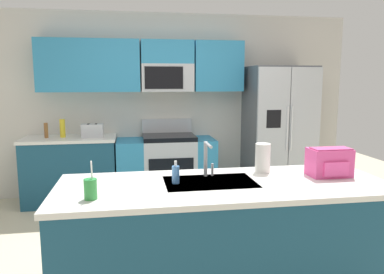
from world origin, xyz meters
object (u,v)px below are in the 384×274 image
object	(u,v)px
drink_cup_green	(91,189)
paper_towel_roll	(263,158)
refrigerator	(278,131)
backpack	(330,162)
toaster	(92,131)
soap_dispenser	(176,174)
bottle_yellow	(63,128)
sink_faucet	(207,156)
pepper_mill	(46,130)
range_oven	(166,167)

from	to	relation	value
drink_cup_green	paper_towel_roll	distance (m)	1.43
refrigerator	backpack	bearing A→B (deg)	-103.02
toaster	backpack	size ratio (longest dim) A/B	0.87
drink_cup_green	soap_dispenser	distance (m)	0.65
paper_towel_roll	backpack	size ratio (longest dim) A/B	0.75
bottle_yellow	sink_faucet	bearing A→B (deg)	-57.43
drink_cup_green	soap_dispenser	bearing A→B (deg)	25.77
pepper_mill	soap_dispenser	distance (m)	2.84
refrigerator	drink_cup_green	xyz separation A→B (m)	(-2.36, -2.66, 0.04)
pepper_mill	soap_dispenser	size ratio (longest dim) A/B	1.18
pepper_mill	range_oven	bearing A→B (deg)	0.09
toaster	soap_dispenser	distance (m)	2.54
backpack	paper_towel_roll	bearing A→B (deg)	156.66
toaster	drink_cup_green	distance (m)	2.69
refrigerator	bottle_yellow	distance (m)	3.01
toaster	drink_cup_green	world-z (taller)	drink_cup_green
backpack	sink_faucet	bearing A→B (deg)	172.46
pepper_mill	sink_faucet	world-z (taller)	sink_faucet
range_oven	toaster	distance (m)	1.13
refrigerator	sink_faucet	bearing A→B (deg)	-124.07
pepper_mill	bottle_yellow	xyz separation A→B (m)	(0.21, 0.02, 0.02)
range_oven	backpack	distance (m)	2.73
sink_faucet	backpack	bearing A→B (deg)	-7.54
soap_dispenser	backpack	bearing A→B (deg)	0.52
toaster	pepper_mill	size ratio (longest dim) A/B	1.40
bottle_yellow	backpack	bearing A→B (deg)	-45.04
bottle_yellow	sink_faucet	xyz separation A→B (m)	(1.49, -2.33, 0.05)
paper_towel_roll	backpack	xyz separation A→B (m)	(0.48, -0.21, -0.00)
refrigerator	paper_towel_roll	distance (m)	2.39
sink_faucet	backpack	distance (m)	0.98
soap_dispenser	paper_towel_roll	size ratio (longest dim) A/B	0.71
refrigerator	drink_cup_green	bearing A→B (deg)	-131.60
refrigerator	pepper_mill	xyz separation A→B (m)	(-3.21, 0.07, 0.07)
toaster	backpack	world-z (taller)	backpack
soap_dispenser	paper_towel_roll	bearing A→B (deg)	16.20
pepper_mill	drink_cup_green	distance (m)	2.86
range_oven	soap_dispenser	world-z (taller)	range_oven
sink_faucet	paper_towel_roll	world-z (taller)	sink_faucet
soap_dispenser	drink_cup_green	bearing A→B (deg)	-154.23
refrigerator	sink_faucet	xyz separation A→B (m)	(-1.51, -2.24, 0.14)
range_oven	sink_faucet	size ratio (longest dim) A/B	4.82
refrigerator	range_oven	bearing A→B (deg)	177.46
paper_towel_roll	range_oven	bearing A→B (deg)	104.89
soap_dispenser	paper_towel_roll	world-z (taller)	paper_towel_roll
range_oven	toaster	size ratio (longest dim) A/B	4.86
bottle_yellow	range_oven	bearing A→B (deg)	-0.87
backpack	pepper_mill	bearing A→B (deg)	137.53
pepper_mill	paper_towel_roll	world-z (taller)	paper_towel_roll
bottle_yellow	sink_faucet	distance (m)	2.77
bottle_yellow	paper_towel_roll	bearing A→B (deg)	-48.74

